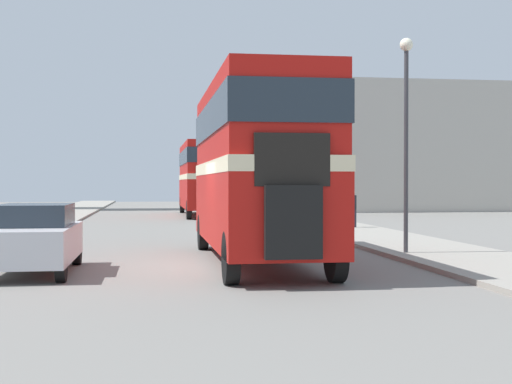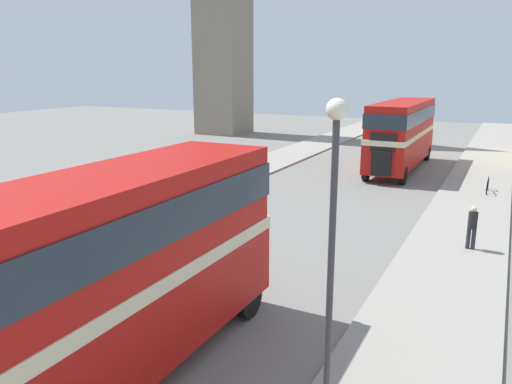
# 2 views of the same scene
# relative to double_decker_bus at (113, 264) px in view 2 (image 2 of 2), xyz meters

# --- Properties ---
(ground_plane) EXTENTS (120.00, 120.00, 0.00)m
(ground_plane) POSITION_rel_double_decker_bus_xyz_m (-1.32, -0.71, -2.64)
(ground_plane) COLOR slate
(double_decker_bus) EXTENTS (2.46, 9.57, 4.46)m
(double_decker_bus) POSITION_rel_double_decker_bus_xyz_m (0.00, 0.00, 0.00)
(double_decker_bus) COLOR #B2140F
(double_decker_bus) RESTS_ON ground_plane
(bus_distant) EXTENTS (2.44, 10.77, 4.41)m
(bus_distant) POSITION_rel_double_decker_bus_xyz_m (0.53, 25.97, -0.03)
(bus_distant) COLOR #B2140F
(bus_distant) RESTS_ON ground_plane
(pedestrian_walking) EXTENTS (0.32, 0.32, 1.59)m
(pedestrian_walking) POSITION_rel_double_decker_bus_xyz_m (5.92, 11.66, -1.62)
(pedestrian_walking) COLOR #282833
(pedestrian_walking) RESTS_ON sidewalk_right
(bicycle_on_pavement) EXTENTS (0.05, 1.76, 0.78)m
(bicycle_on_pavement) POSITION_rel_double_decker_bus_xyz_m (6.01, 21.27, -2.16)
(bicycle_on_pavement) COLOR black
(bicycle_on_pavement) RESTS_ON sidewalk_right
(street_lamp) EXTENTS (0.36, 0.36, 5.86)m
(street_lamp) POSITION_rel_double_decker_bus_xyz_m (4.26, 0.78, 1.32)
(street_lamp) COLOR #38383D
(street_lamp) RESTS_ON sidewalk_right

